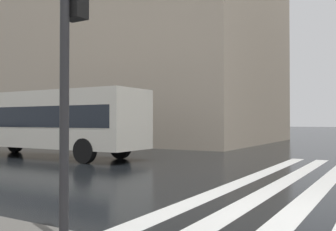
# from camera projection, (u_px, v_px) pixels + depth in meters

# --- Properties ---
(ground_plane) EXTENTS (220.00, 220.00, 0.00)m
(ground_plane) POSITION_uv_depth(u_px,v_px,m) (302.00, 217.00, 6.61)
(ground_plane) COLOR black
(haussmann_block_mid) EXTENTS (15.79, 26.23, 25.26)m
(haussmann_block_mid) POSITION_uv_depth(u_px,v_px,m) (121.00, 3.00, 34.31)
(haussmann_block_mid) COLOR tan
(haussmann_block_mid) RESTS_ON ground_plane
(traffic_signal_post) EXTENTS (0.44, 0.30, 3.72)m
(traffic_signal_post) POSITION_uv_depth(u_px,v_px,m) (71.00, 33.00, 4.96)
(traffic_signal_post) COLOR #232326
(traffic_signal_post) RESTS_ON sidewalk_pavement
(city_bus) EXTENTS (2.60, 11.00, 3.00)m
(city_bus) POSITION_uv_depth(u_px,v_px,m) (41.00, 119.00, 17.92)
(city_bus) COLOR beige
(city_bus) RESTS_ON ground_plane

